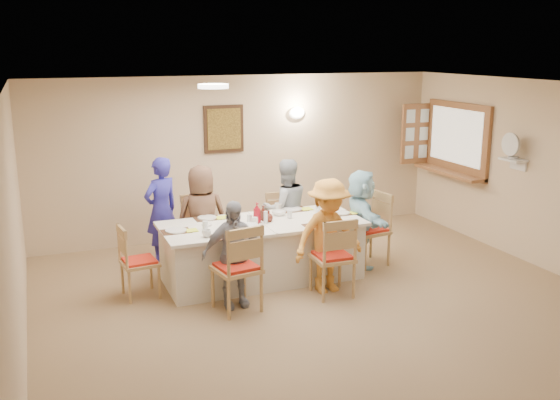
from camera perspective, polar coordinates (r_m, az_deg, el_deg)
name	(u,v)px	position (r m, az deg, el deg)	size (l,w,h in m)	color
ground	(344,319)	(7.03, 5.85, -10.78)	(7.00, 7.00, 0.00)	#8E6F4C
room_walls	(347,185)	(6.54, 6.17, 1.37)	(7.00, 7.00, 7.00)	beige
wall_picture	(224,129)	(9.58, -5.16, 6.49)	(0.62, 0.05, 0.72)	black
wall_sconce	(297,113)	(9.94, 1.56, 7.97)	(0.26, 0.09, 0.18)	white
ceiling_light	(213,86)	(7.43, -6.13, 10.31)	(0.36, 0.36, 0.05)	white
serving_hatch	(457,139)	(10.26, 15.90, 5.39)	(0.06, 1.50, 1.15)	#975F37
hatch_sill	(449,172)	(10.27, 15.18, 2.47)	(0.30, 1.50, 0.05)	#975F37
shutter_door	(416,134)	(10.72, 12.33, 5.94)	(0.55, 0.04, 1.00)	#975F37
fan_shelf	(513,160)	(9.20, 20.54, 3.47)	(0.22, 0.36, 0.03)	white
desk_fan	(512,149)	(9.16, 20.48, 4.39)	(0.30, 0.30, 0.28)	#A5A5A8
dining_table	(262,251)	(8.00, -1.64, -4.66)	(2.55, 1.08, 0.76)	white
chair_back_left	(200,231)	(8.53, -7.29, -2.84)	(0.47, 0.47, 0.97)	tan
chair_back_right	(282,225)	(8.90, 0.22, -2.28)	(0.43, 0.43, 0.89)	tan
chair_front_left	(236,267)	(7.06, -4.00, -6.09)	(0.50, 0.50, 1.03)	tan
chair_front_right	(332,256)	(7.49, 4.81, -5.08)	(0.47, 0.47, 0.99)	tan
chair_left_end	(140,261)	(7.62, -12.71, -5.45)	(0.43, 0.43, 0.89)	tan
chair_right_end	(369,229)	(8.59, 8.12, -2.64)	(0.48, 0.48, 1.00)	tan
diner_back_left	(202,218)	(8.36, -7.13, -1.61)	(0.70, 0.47, 1.41)	brown
diner_back_right	(286,209)	(8.72, 0.51, -0.83)	(0.71, 0.56, 1.42)	#A1A9B0
diner_front_left	(233,254)	(7.13, -4.31, -4.96)	(0.74, 0.31, 1.25)	#999AA5
diner_front_right	(328,236)	(7.53, 4.43, -3.31)	(0.95, 0.61, 1.41)	#F19F3B
diner_right_end	(361,218)	(8.48, 7.39, -1.66)	(0.63, 1.29, 1.33)	#B7EDFF
caregiver	(161,210)	(8.70, -10.79, -0.92)	(0.64, 0.56, 1.48)	#3532B8
placemat_fl	(226,236)	(7.32, -4.95, -3.33)	(0.36, 0.27, 0.01)	#472B19
plate_fl	(226,236)	(7.32, -4.95, -3.26)	(0.26, 0.26, 0.02)	white
napkin_fl	(242,235)	(7.33, -3.49, -3.24)	(0.14, 0.14, 0.01)	#EBFD35
placemat_fr	(319,226)	(7.74, 3.60, -2.36)	(0.37, 0.27, 0.01)	#472B19
plate_fr	(319,225)	(7.73, 3.60, -2.29)	(0.22, 0.22, 0.01)	white
napkin_fr	(334,225)	(7.77, 4.96, -2.27)	(0.14, 0.14, 0.01)	#EBFD35
placemat_bl	(207,218)	(8.10, -6.67, -1.68)	(0.33, 0.24, 0.01)	#472B19
plate_bl	(207,218)	(8.10, -6.68, -1.61)	(0.25, 0.25, 0.02)	white
napkin_bl	(222,217)	(8.10, -5.35, -1.60)	(0.15, 0.15, 0.01)	#EBFD35
placemat_br	(293,210)	(8.47, 1.18, -0.89)	(0.37, 0.28, 0.01)	#472B19
plate_br	(293,209)	(8.47, 1.18, -0.82)	(0.25, 0.25, 0.02)	white
napkin_br	(306,209)	(8.50, 2.43, -0.81)	(0.15, 0.15, 0.01)	#EBFD35
placemat_le	(176,231)	(7.60, -9.49, -2.84)	(0.34, 0.25, 0.01)	#472B19
plate_le	(176,230)	(7.59, -9.49, -2.76)	(0.26, 0.26, 0.02)	white
napkin_le	(192,230)	(7.58, -8.08, -2.75)	(0.14, 0.14, 0.01)	#EBFD35
placemat_re	(341,213)	(8.32, 5.61, -1.23)	(0.33, 0.25, 0.01)	#472B19
plate_re	(341,213)	(8.32, 5.61, -1.16)	(0.23, 0.23, 0.01)	white
napkin_re	(355,213)	(8.36, 6.86, -1.15)	(0.13, 0.13, 0.01)	#EBFD35
teacup_a	(207,233)	(7.32, -6.73, -3.05)	(0.14, 0.14, 0.09)	white
teacup_b	(278,206)	(8.47, -0.16, -0.59)	(0.12, 0.12, 0.09)	white
bowl_a	(248,227)	(7.60, -2.92, -2.46)	(0.29, 0.29, 0.06)	white
bowl_b	(279,213)	(8.20, -0.10, -1.20)	(0.21, 0.21, 0.06)	white
condiment_ketchup	(257,213)	(7.83, -2.12, -1.17)	(0.11, 0.11, 0.26)	#A10D1B
condiment_brown	(263,213)	(7.96, -1.54, -1.18)	(0.11, 0.11, 0.19)	#562016
condiment_malt	(269,216)	(7.89, -1.06, -1.47)	(0.14, 0.14, 0.15)	#562016
drinking_glass	(249,218)	(7.87, -2.81, -1.67)	(0.06, 0.06, 0.09)	silver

